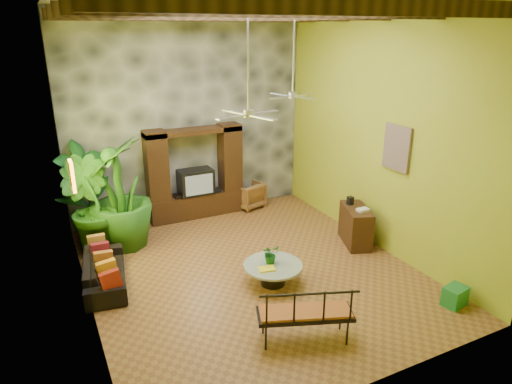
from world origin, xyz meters
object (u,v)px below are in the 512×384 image
side_console (356,226)px  sofa (105,271)px  coffee_table (273,271)px  tall_plant_c (120,194)px  wicker_armchair (248,195)px  tall_plant_a (87,192)px  green_bin (455,296)px  entertainment_center (195,180)px  ceiling_fan_back (293,85)px  tall_plant_b (89,207)px  ceiling_fan_front (248,101)px  iron_bench (308,312)px

side_console → sofa: bearing=-166.4°
coffee_table → sofa: bearing=153.9°
tall_plant_c → side_console: (4.63, -2.17, -0.79)m
wicker_armchair → tall_plant_a: tall_plant_a is taller
coffee_table → green_bin: coffee_table is taller
entertainment_center → sofa: (-2.65, -2.40, -0.70)m
ceiling_fan_back → sofa: (-4.25, -0.46, -3.13)m
coffee_table → green_bin: 3.20m
sofa → coffee_table: sofa is taller
green_bin → tall_plant_c: bearing=133.6°
tall_plant_a → tall_plant_b: tall_plant_a is taller
tall_plant_b → entertainment_center: bearing=19.8°
ceiling_fan_front → tall_plant_c: ceiling_fan_front is taller
tall_plant_b → tall_plant_c: tall_plant_c is taller
iron_bench → tall_plant_a: bearing=135.6°
entertainment_center → green_bin: bearing=-65.5°
tall_plant_c → ceiling_fan_back: bearing=-15.8°
ceiling_fan_back → side_console: size_ratio=1.77×
sofa → tall_plant_b: (0.00, 1.45, 0.77)m
entertainment_center → iron_bench: entertainment_center is taller
tall_plant_a → tall_plant_c: (0.59, -0.71, 0.09)m
sofa → wicker_armchair: 4.74m
ceiling_fan_front → green_bin: size_ratio=4.65×
green_bin → ceiling_fan_back: bearing=105.2°
tall_plant_c → coffee_table: 3.73m
ceiling_fan_back → side_console: ceiling_fan_back is taller
ceiling_fan_back → side_console: bearing=-48.2°
sofa → iron_bench: size_ratio=1.20×
tall_plant_b → iron_bench: 5.21m
tall_plant_b → ceiling_fan_front: bearing=-46.5°
tall_plant_a → sofa: bearing=-91.4°
tall_plant_c → iron_bench: tall_plant_c is taller
entertainment_center → side_console: (2.62, -3.08, -0.54)m
sofa → coffee_table: 3.14m
entertainment_center → ceiling_fan_front: size_ratio=1.29×
tall_plant_a → tall_plant_c: bearing=-50.2°
entertainment_center → wicker_armchair: size_ratio=3.24×
wicker_armchair → tall_plant_a: size_ratio=0.33×
ceiling_fan_front → ceiling_fan_back: (1.80, 1.60, 0.00)m
tall_plant_a → tall_plant_c: tall_plant_c is taller
coffee_table → side_console: size_ratio=1.05×
green_bin → tall_plant_b: bearing=137.5°
sofa → ceiling_fan_back: bearing=-75.3°
tall_plant_b → tall_plant_a: bearing=85.8°
entertainment_center → tall_plant_c: (-2.01, -0.92, 0.25)m
ceiling_fan_back → side_console: (1.02, -1.15, -2.98)m
wicker_armchair → green_bin: 5.91m
sofa → wicker_armchair: (4.10, 2.37, 0.07)m
entertainment_center → ceiling_fan_back: (1.60, -1.94, 2.44)m
tall_plant_b → ceiling_fan_back: bearing=-13.0°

